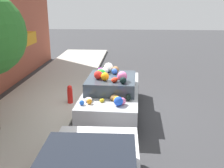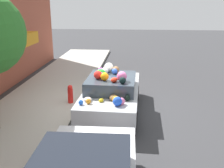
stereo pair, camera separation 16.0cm
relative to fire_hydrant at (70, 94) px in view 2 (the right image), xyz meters
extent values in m
plane|color=#38383A|center=(-0.40, -1.47, -0.49)|extent=(60.00, 60.00, 0.00)
cube|color=#B2ADA3|center=(-0.40, 1.23, -0.42)|extent=(24.00, 3.20, 0.14)
cube|color=orange|center=(1.61, 2.88, 1.68)|extent=(4.01, 0.90, 0.55)
cylinder|color=red|center=(0.00, 0.00, -0.07)|extent=(0.20, 0.20, 0.55)
sphere|color=red|center=(0.00, 0.00, 0.26)|extent=(0.18, 0.18, 0.18)
cube|color=#B7BABF|center=(-0.40, -1.63, 0.12)|extent=(4.37, 1.96, 0.63)
cube|color=#333D47|center=(-0.57, -1.62, 0.65)|extent=(1.99, 1.67, 0.44)
cylinder|color=black|center=(0.96, -0.81, -0.20)|extent=(0.59, 0.20, 0.58)
cylinder|color=black|center=(0.92, -2.51, -0.20)|extent=(0.59, 0.20, 0.58)
cylinder|color=black|center=(-1.72, -0.74, -0.20)|extent=(0.59, 0.20, 0.58)
cylinder|color=black|center=(-1.76, -2.44, -0.20)|extent=(0.59, 0.20, 0.58)
ellipsoid|color=olive|center=(-1.64, -1.78, 0.52)|extent=(0.36, 0.31, 0.17)
sphere|color=orange|center=(-1.01, -1.44, 1.01)|extent=(0.38, 0.38, 0.27)
ellipsoid|color=green|center=(-0.57, -1.27, 1.01)|extent=(0.36, 0.41, 0.27)
ellipsoid|color=brown|center=(1.09, -1.82, 0.49)|extent=(0.25, 0.24, 0.12)
sphere|color=red|center=(-0.85, -1.20, 1.01)|extent=(0.40, 0.40, 0.28)
ellipsoid|color=white|center=(-1.81, -1.01, 0.50)|extent=(0.29, 0.28, 0.13)
sphere|color=white|center=(-0.18, -1.35, 0.99)|extent=(0.25, 0.25, 0.23)
sphere|color=pink|center=(-1.98, -2.05, 0.54)|extent=(0.30, 0.30, 0.21)
ellipsoid|color=black|center=(-1.65, -2.21, 0.53)|extent=(0.20, 0.16, 0.20)
ellipsoid|color=purple|center=(-0.69, -1.24, 0.97)|extent=(0.29, 0.34, 0.20)
sphere|color=black|center=(-1.31, -2.04, 0.98)|extent=(0.24, 0.24, 0.21)
sphere|color=#8D613D|center=(-0.04, -1.73, 1.00)|extent=(0.35, 0.35, 0.25)
sphere|color=white|center=(0.12, -1.46, 1.04)|extent=(0.43, 0.43, 0.34)
sphere|color=pink|center=(-1.03, -2.00, 1.04)|extent=(0.43, 0.43, 0.32)
sphere|color=blue|center=(-0.19, -1.70, 0.98)|extent=(0.29, 0.29, 0.21)
ellipsoid|color=pink|center=(-0.33, -1.28, 0.94)|extent=(0.14, 0.14, 0.14)
sphere|color=orange|center=(-2.01, -1.06, 0.51)|extent=(0.20, 0.20, 0.16)
sphere|color=blue|center=(-2.09, -1.93, 0.57)|extent=(0.39, 0.39, 0.27)
ellipsoid|color=brown|center=(1.41, -2.11, 0.52)|extent=(0.20, 0.20, 0.16)
sphere|color=orange|center=(-1.88, -1.88, 0.55)|extent=(0.31, 0.31, 0.22)
ellipsoid|color=yellow|center=(-1.83, -1.42, 0.49)|extent=(0.20, 0.20, 0.11)
sphere|color=blue|center=(-2.11, -0.86, 0.51)|extent=(0.16, 0.16, 0.15)
ellipsoid|color=purple|center=(-0.13, -1.20, 0.98)|extent=(0.29, 0.29, 0.21)
sphere|color=black|center=(0.98, -1.06, 0.60)|extent=(0.45, 0.45, 0.33)
ellipsoid|color=red|center=(-1.16, -1.76, 0.95)|extent=(0.32, 0.30, 0.15)
cylinder|color=black|center=(-4.26, -0.70, -0.21)|extent=(0.56, 0.19, 0.56)
camera|label=1|loc=(-9.20, -2.25, 3.33)|focal=42.00mm
camera|label=2|loc=(-9.19, -2.41, 3.33)|focal=42.00mm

